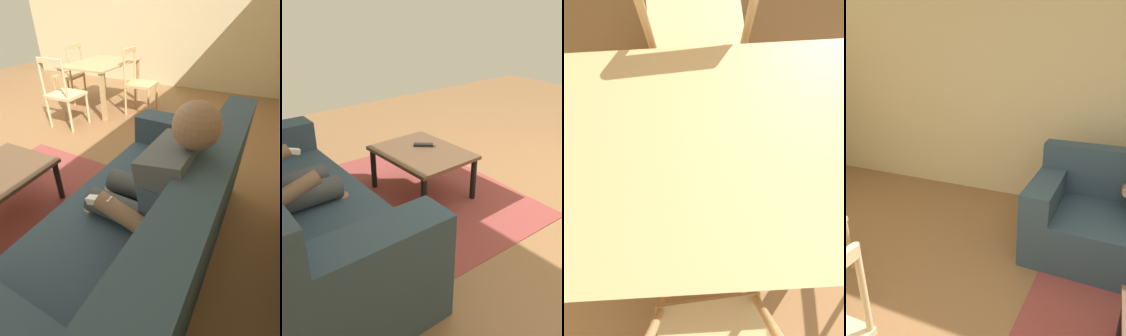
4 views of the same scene
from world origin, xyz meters
TOP-DOWN VIEW (x-y plane):
  - couch at (1.08, 2.12)m, footprint 2.03×0.99m
  - coffee_table at (1.23, 0.89)m, footprint 0.79×0.63m
  - tv_remote at (1.31, 0.81)m, footprint 0.15×0.16m
  - area_rug at (1.23, 0.89)m, footprint 2.06×1.49m

SIDE VIEW (x-z plane):
  - area_rug at x=1.23m, z-range 0.00..0.01m
  - couch at x=1.08m, z-range -0.12..0.76m
  - coffee_table at x=1.23m, z-range 0.15..0.55m
  - tv_remote at x=1.31m, z-range 0.40..0.43m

